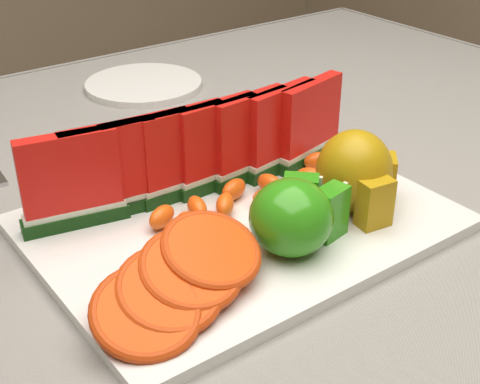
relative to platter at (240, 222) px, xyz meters
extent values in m
cube|color=#43271A|center=(-0.04, 0.08, -0.03)|extent=(1.40, 0.90, 0.03)
cube|color=#43271A|center=(0.60, 0.47, -0.40)|extent=(0.06, 0.06, 0.72)
cube|color=gray|center=(-0.04, 0.08, -0.01)|extent=(1.52, 1.02, 0.01)
cube|color=gray|center=(-0.04, 0.59, -0.10)|extent=(1.52, 0.01, 0.20)
cube|color=silver|center=(0.00, 0.00, 0.00)|extent=(0.40, 0.30, 0.01)
ellipsoid|color=#1D790C|center=(0.00, -0.07, 0.04)|extent=(0.10, 0.10, 0.07)
cube|color=#1D790C|center=(0.05, -0.08, 0.03)|extent=(0.04, 0.03, 0.05)
cube|color=beige|center=(0.05, -0.08, 0.03)|extent=(0.03, 0.01, 0.05)
cube|color=#1D790C|center=(0.04, -0.04, 0.03)|extent=(0.04, 0.04, 0.05)
cube|color=beige|center=(0.05, -0.04, 0.03)|extent=(0.03, 0.03, 0.05)
ellipsoid|color=#A99019|center=(0.11, -0.05, 0.05)|extent=(0.09, 0.09, 0.09)
cube|color=#A99019|center=(0.10, -0.09, 0.03)|extent=(0.04, 0.03, 0.05)
cube|color=#A99019|center=(0.14, -0.06, 0.03)|extent=(0.04, 0.04, 0.05)
cylinder|color=silver|center=(0.12, 0.42, 0.00)|extent=(0.23, 0.23, 0.01)
cube|color=#0C4110|center=(-0.14, 0.08, 0.01)|extent=(0.11, 0.04, 0.01)
cube|color=silver|center=(-0.14, 0.08, 0.02)|extent=(0.10, 0.04, 0.01)
cube|color=red|center=(-0.14, 0.08, 0.07)|extent=(0.10, 0.04, 0.08)
cube|color=#0C4110|center=(-0.10, 0.08, 0.01)|extent=(0.11, 0.04, 0.01)
cube|color=silver|center=(-0.10, 0.08, 0.02)|extent=(0.10, 0.03, 0.01)
cube|color=red|center=(-0.10, 0.08, 0.07)|extent=(0.10, 0.03, 0.08)
cube|color=#0C4110|center=(-0.06, 0.08, 0.01)|extent=(0.11, 0.03, 0.01)
cube|color=silver|center=(-0.06, 0.08, 0.02)|extent=(0.10, 0.03, 0.01)
cube|color=red|center=(-0.06, 0.08, 0.07)|extent=(0.10, 0.02, 0.08)
cube|color=#0C4110|center=(-0.02, 0.07, 0.01)|extent=(0.11, 0.02, 0.01)
cube|color=silver|center=(-0.02, 0.07, 0.02)|extent=(0.10, 0.02, 0.01)
cube|color=red|center=(-0.02, 0.07, 0.07)|extent=(0.10, 0.02, 0.08)
cube|color=#0C4110|center=(0.02, 0.07, 0.01)|extent=(0.11, 0.02, 0.01)
cube|color=silver|center=(0.02, 0.07, 0.02)|extent=(0.10, 0.02, 0.01)
cube|color=red|center=(0.02, 0.07, 0.07)|extent=(0.10, 0.02, 0.08)
cube|color=#0C4110|center=(0.06, 0.06, 0.01)|extent=(0.11, 0.03, 0.01)
cube|color=silver|center=(0.06, 0.06, 0.02)|extent=(0.10, 0.03, 0.01)
cube|color=red|center=(0.06, 0.06, 0.07)|extent=(0.10, 0.02, 0.08)
cube|color=#0C4110|center=(0.10, 0.06, 0.01)|extent=(0.11, 0.04, 0.01)
cube|color=silver|center=(0.10, 0.06, 0.02)|extent=(0.10, 0.03, 0.01)
cube|color=red|center=(0.10, 0.06, 0.07)|extent=(0.10, 0.03, 0.08)
cube|color=#0C4110|center=(0.14, 0.05, 0.01)|extent=(0.11, 0.04, 0.01)
cube|color=silver|center=(0.14, 0.05, 0.02)|extent=(0.10, 0.04, 0.01)
cube|color=red|center=(0.14, 0.05, 0.07)|extent=(0.10, 0.04, 0.08)
cylinder|color=#E53E00|center=(-0.16, -0.09, 0.02)|extent=(0.09, 0.09, 0.04)
torus|color=#C23E05|center=(-0.16, -0.09, 0.02)|extent=(0.11, 0.10, 0.04)
cylinder|color=#E53E00|center=(-0.13, -0.08, 0.03)|extent=(0.09, 0.08, 0.04)
torus|color=#C23E05|center=(-0.13, -0.08, 0.03)|extent=(0.10, 0.10, 0.04)
cylinder|color=#E53E00|center=(-0.11, -0.08, 0.03)|extent=(0.08, 0.08, 0.04)
torus|color=#C23E05|center=(-0.11, -0.08, 0.03)|extent=(0.09, 0.09, 0.04)
cylinder|color=#E53E00|center=(-0.08, -0.07, 0.04)|extent=(0.09, 0.09, 0.04)
torus|color=#C23E05|center=(-0.08, -0.07, 0.04)|extent=(0.10, 0.10, 0.04)
cylinder|color=#E53E00|center=(-0.10, 0.13, 0.02)|extent=(0.06, 0.06, 0.02)
torus|color=#C23E05|center=(-0.10, 0.13, 0.02)|extent=(0.07, 0.07, 0.03)
cylinder|color=#E53E00|center=(-0.05, 0.13, 0.02)|extent=(0.07, 0.07, 0.02)
torus|color=#C23E05|center=(-0.05, 0.13, 0.02)|extent=(0.08, 0.08, 0.03)
cylinder|color=#E53E00|center=(-0.01, 0.13, 0.03)|extent=(0.07, 0.07, 0.02)
torus|color=#C23E05|center=(-0.01, 0.13, 0.03)|extent=(0.08, 0.08, 0.03)
cylinder|color=#E53E00|center=(0.04, 0.13, 0.03)|extent=(0.08, 0.08, 0.02)
torus|color=#C23E05|center=(0.04, 0.13, 0.03)|extent=(0.09, 0.09, 0.03)
cylinder|color=#E53E00|center=(0.09, 0.13, 0.03)|extent=(0.08, 0.08, 0.02)
torus|color=#C23E05|center=(0.09, 0.13, 0.03)|extent=(0.09, 0.09, 0.03)
cylinder|color=#E53E00|center=(0.14, 0.13, 0.03)|extent=(0.08, 0.08, 0.02)
torus|color=#C23E05|center=(0.14, 0.13, 0.03)|extent=(0.10, 0.10, 0.03)
cylinder|color=#E53E00|center=(0.19, 0.13, 0.04)|extent=(0.09, 0.09, 0.02)
torus|color=#C23E05|center=(0.19, 0.13, 0.04)|extent=(0.10, 0.10, 0.03)
ellipsoid|color=orange|center=(-0.07, 0.03, 0.02)|extent=(0.04, 0.03, 0.02)
ellipsoid|color=orange|center=(-0.05, 0.00, 0.02)|extent=(0.03, 0.04, 0.02)
ellipsoid|color=orange|center=(-0.04, 0.02, 0.02)|extent=(0.03, 0.04, 0.02)
ellipsoid|color=orange|center=(-0.01, 0.01, 0.02)|extent=(0.04, 0.04, 0.02)
ellipsoid|color=orange|center=(0.02, 0.03, 0.02)|extent=(0.04, 0.03, 0.02)
ellipsoid|color=orange|center=(0.04, 0.00, 0.02)|extent=(0.04, 0.03, 0.02)
ellipsoid|color=orange|center=(0.05, 0.02, 0.02)|extent=(0.02, 0.04, 0.02)
ellipsoid|color=orange|center=(0.09, 0.00, 0.02)|extent=(0.03, 0.04, 0.02)
ellipsoid|color=orange|center=(0.10, 0.00, 0.02)|extent=(0.03, 0.04, 0.02)
ellipsoid|color=orange|center=(0.13, 0.03, 0.02)|extent=(0.04, 0.03, 0.02)
camera|label=1|loc=(-0.34, -0.46, 0.36)|focal=50.00mm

